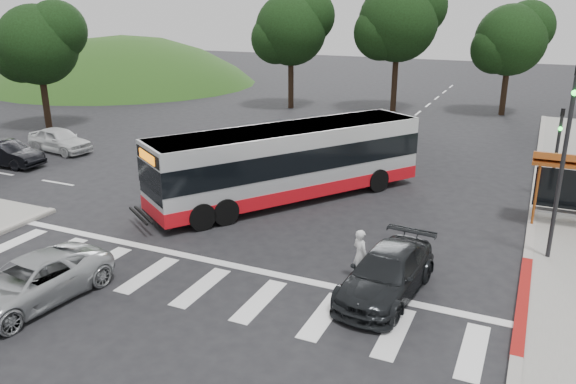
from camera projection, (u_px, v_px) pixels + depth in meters
The scene contains 17 objects.
ground at pixel (273, 230), 21.44m from camera, with size 140.00×140.00×0.00m, color black.
curb_east at pixel (535, 197), 24.78m from camera, with size 0.30×40.00×0.15m, color #9E9991.
curb_east_red at pixel (523, 302), 16.16m from camera, with size 0.32×6.00×0.15m, color maroon.
hillside_nw at pixel (126, 83), 59.83m from camera, with size 44.00×44.00×10.00m, color #254516.
crosswalk_ladder at pixel (201, 287), 17.13m from camera, with size 18.00×2.60×0.01m, color silver.
traffic_signal_ne_tall at pixel (565, 148), 17.72m from camera, with size 0.18×0.37×6.50m.
traffic_signal_ne_short at pixel (558, 143), 24.20m from camera, with size 0.18×0.37×4.00m.
tree_north_a at pixel (400, 20), 42.43m from camera, with size 6.60×6.15×10.17m.
tree_north_b at pixel (512, 39), 41.42m from camera, with size 5.72×5.33×8.43m.
tree_north_c at pixel (292, 28), 44.04m from camera, with size 6.16×5.74×9.30m.
tree_west_a at pixel (39, 43), 36.87m from camera, with size 5.72×5.33×8.43m.
transit_bus at pixel (289, 164), 24.31m from camera, with size 2.69×12.40×3.20m, color silver, non-canonical shape.
pedestrian at pixel (360, 255), 17.35m from camera, with size 0.61×0.40×1.68m, color silver.
dark_sedan at pixel (387, 274), 16.51m from camera, with size 1.90×4.67×1.36m, color black.
silver_suv_south at pixel (30, 282), 16.06m from camera, with size 2.19×4.75×1.32m, color #B8BBBE.
west_car_white at pixel (60, 140), 32.35m from camera, with size 1.68×4.17×1.42m, color silver.
west_car_black at pixel (7, 154), 29.58m from camera, with size 1.41×4.06×1.34m, color black.
Camera 1 is at (8.74, -17.81, 8.28)m, focal length 35.00 mm.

